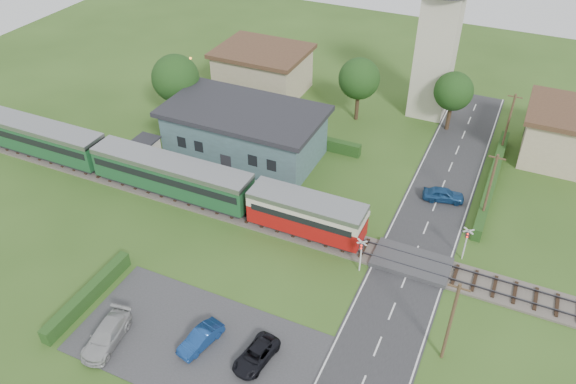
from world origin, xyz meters
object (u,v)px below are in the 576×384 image
at_px(crossing_signal_near, 361,250).
at_px(crossing_signal_far, 467,239).
at_px(train, 143,167).
at_px(car_on_road, 444,195).
at_px(pedestrian_far, 150,157).
at_px(church_tower, 440,27).
at_px(house_west, 263,70).
at_px(house_east, 568,135).
at_px(car_park_dark, 256,355).
at_px(pedestrian_near, 291,196).
at_px(car_park_silver, 106,335).
at_px(equipment_hut, 147,150).
at_px(station_building, 245,132).
at_px(car_park_blue, 201,339).

relative_size(crossing_signal_near, crossing_signal_far, 1.00).
xyz_separation_m(train, car_on_road, (26.49, 9.61, -1.49)).
bearing_deg(pedestrian_far, crossing_signal_far, -74.31).
height_order(church_tower, house_west, church_tower).
relative_size(house_east, car_park_dark, 2.30).
bearing_deg(pedestrian_far, church_tower, -27.62).
distance_m(pedestrian_near, pedestrian_far, 15.57).
distance_m(car_park_silver, car_park_dark, 10.52).
bearing_deg(car_park_silver, house_east, 46.17).
distance_m(equipment_hut, church_tower, 33.48).
distance_m(house_west, house_east, 35.01).
height_order(equipment_hut, car_on_road, equipment_hut).
bearing_deg(equipment_hut, pedestrian_near, -1.30).
height_order(train, house_west, house_west).
relative_size(car_on_road, pedestrian_far, 2.48).
xyz_separation_m(crossing_signal_far, car_park_dark, (-10.70, -15.95, -1.53)).
xyz_separation_m(crossing_signal_far, car_park_silver, (-20.80, -18.89, -1.38)).
bearing_deg(station_building, car_on_road, 1.73).
bearing_deg(train, house_west, 87.40).
distance_m(station_building, car_park_silver, 25.72).
xyz_separation_m(house_west, crossing_signal_near, (21.40, -25.41, -0.65)).
xyz_separation_m(church_tower, pedestrian_near, (-6.95, -23.16, -9.01)).
bearing_deg(car_on_road, house_west, 49.10).
relative_size(crossing_signal_near, car_park_dark, 0.86).
distance_m(station_building, house_east, 32.70).
xyz_separation_m(crossing_signal_near, car_on_road, (4.05, 12.02, -1.45)).
xyz_separation_m(car_on_road, car_park_silver, (-17.65, -26.11, 0.07)).
bearing_deg(church_tower, car_on_road, -71.61).
height_order(station_building, train, station_building).
bearing_deg(crossing_signal_near, church_tower, 92.82).
height_order(equipment_hut, house_east, house_east).
bearing_deg(crossing_signal_near, pedestrian_far, 167.38).
height_order(car_park_silver, pedestrian_near, pedestrian_near).
relative_size(house_west, house_east, 1.23).
xyz_separation_m(train, crossing_signal_far, (29.64, 2.39, -0.04)).
bearing_deg(house_east, train, -148.60).
bearing_deg(house_west, station_building, -70.35).
distance_m(house_east, car_park_dark, 39.52).
bearing_deg(car_park_blue, house_east, 72.86).
height_order(station_building, church_tower, church_tower).
relative_size(crossing_signal_far, car_on_road, 0.87).
bearing_deg(car_park_silver, car_park_blue, 14.26).
xyz_separation_m(equipment_hut, pedestrian_near, (16.05, -0.36, -0.53)).
height_order(church_tower, pedestrian_near, church_tower).
xyz_separation_m(crossing_signal_near, car_park_dark, (-3.50, -11.15, -1.53)).
bearing_deg(pedestrian_near, car_on_road, -162.79).
distance_m(station_building, pedestrian_far, 9.76).
bearing_deg(car_park_silver, crossing_signal_far, 33.66).
distance_m(car_on_road, car_park_silver, 31.51).
bearing_deg(car_park_dark, crossing_signal_near, 80.24).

